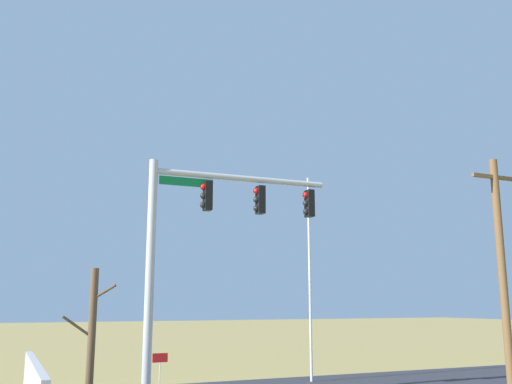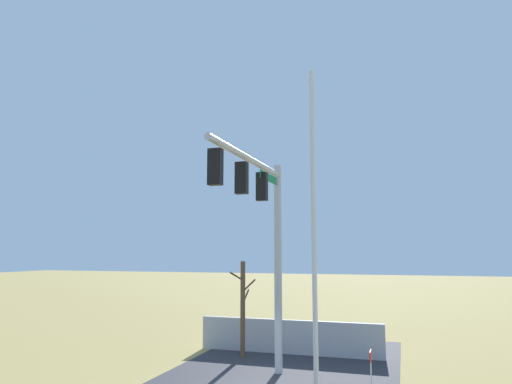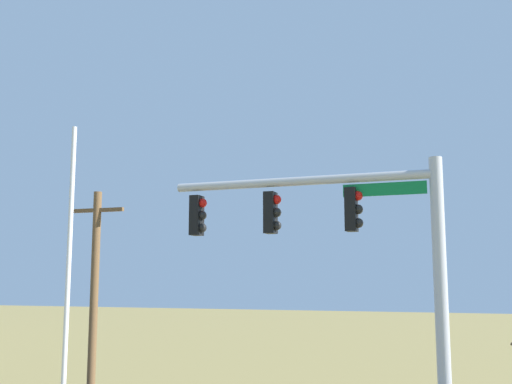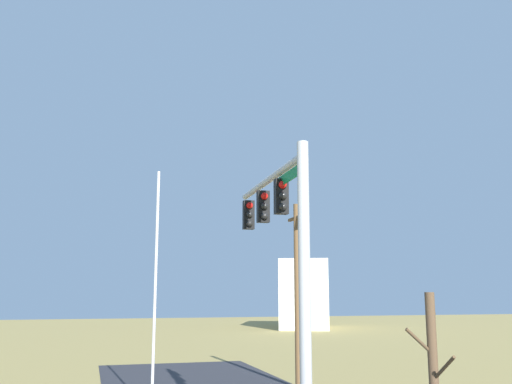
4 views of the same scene
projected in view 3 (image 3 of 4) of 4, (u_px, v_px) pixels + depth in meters
signal_mast at (358, 264)px, 13.13m from camera, size 6.21×0.50×7.50m
flagpole at (66, 324)px, 12.08m from camera, size 0.10×0.10×8.08m
utility_pole at (94, 308)px, 19.21m from camera, size 1.90×0.26×7.74m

